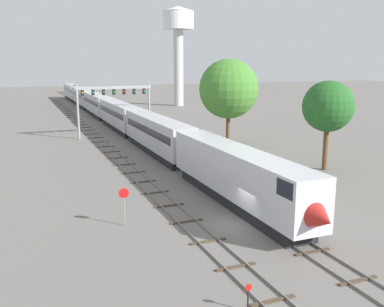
{
  "coord_description": "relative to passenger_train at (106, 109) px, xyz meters",
  "views": [
    {
      "loc": [
        -14.75,
        -26.91,
        11.88
      ],
      "look_at": [
        1.0,
        12.0,
        3.0
      ],
      "focal_mm": 40.57,
      "sensor_mm": 36.0,
      "label": 1
    }
  ],
  "objects": [
    {
      "name": "water_tower",
      "position": [
        25.06,
        25.67,
        17.47
      ],
      "size": [
        8.38,
        8.38,
        26.4
      ],
      "color": "beige",
      "rests_on": "ground"
    },
    {
      "name": "stop_sign",
      "position": [
        -10.0,
        -57.48,
        -0.74
      ],
      "size": [
        0.76,
        0.08,
        2.88
      ],
      "color": "gray",
      "rests_on": "ground"
    },
    {
      "name": "passenger_train",
      "position": [
        0.0,
        0.0,
        0.0
      ],
      "size": [
        3.04,
        133.48,
        4.8
      ],
      "color": "silver",
      "rests_on": "ground"
    },
    {
      "name": "switch_stand",
      "position": [
        -7.1,
        -70.84,
        -2.09
      ],
      "size": [
        0.36,
        0.24,
        1.46
      ],
      "color": "black",
      "rests_on": "ground"
    },
    {
      "name": "track_main",
      "position": [
        0.0,
        -0.55,
        -2.54
      ],
      "size": [
        2.6,
        200.0,
        0.16
      ],
      "color": "slate",
      "rests_on": "ground"
    },
    {
      "name": "ground_plane",
      "position": [
        -2.0,
        -60.55,
        -2.61
      ],
      "size": [
        400.0,
        400.0,
        0.0
      ],
      "primitive_type": "plane",
      "color": "slate"
    },
    {
      "name": "trackside_tree_mid",
      "position": [
        14.86,
        -49.09,
        4.48
      ],
      "size": [
        5.62,
        5.62,
        9.94
      ],
      "color": "brown",
      "rests_on": "ground"
    },
    {
      "name": "track_near",
      "position": [
        -5.5,
        -20.55,
        -2.54
      ],
      "size": [
        2.6,
        160.0,
        0.16
      ],
      "color": "slate",
      "rests_on": "ground"
    },
    {
      "name": "signal_gantry",
      "position": [
        -2.25,
        -18.59,
        3.69
      ],
      "size": [
        12.1,
        0.49,
        8.52
      ],
      "color": "#999BA0",
      "rests_on": "ground"
    },
    {
      "name": "trackside_tree_left",
      "position": [
        11.6,
        -31.39,
        5.48
      ],
      "size": [
        8.52,
        8.52,
        12.36
      ],
      "color": "brown",
      "rests_on": "ground"
    }
  ]
}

